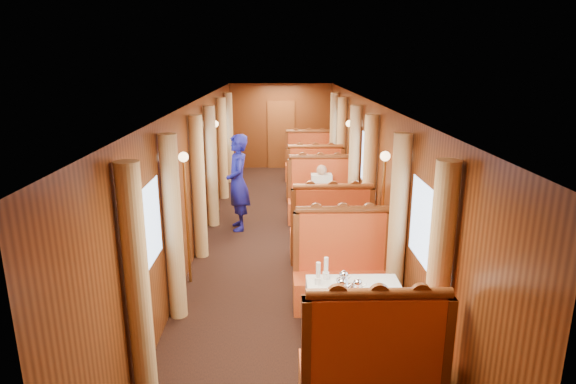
{
  "coord_description": "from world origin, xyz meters",
  "views": [
    {
      "loc": [
        -0.09,
        -8.3,
        3.19
      ],
      "look_at": [
        0.07,
        -0.6,
        1.05
      ],
      "focal_mm": 30.0,
      "sensor_mm": 36.0,
      "label": 1
    }
  ],
  "objects_px": {
    "banquette_mid_aft": "(320,200)",
    "teapot_back": "(344,281)",
    "rose_vase_mid": "(323,189)",
    "steward": "(238,183)",
    "table_mid": "(325,219)",
    "tea_tray": "(346,290)",
    "table_near": "(354,319)",
    "banquette_far_aft": "(309,164)",
    "banquette_mid_fwd": "(331,236)",
    "table_far": "(312,174)",
    "teapot_right": "(357,288)",
    "rose_vase_far": "(311,153)",
    "banquette_near_fwd": "(371,372)",
    "banquette_far_fwd": "(315,182)",
    "teapot_left": "(342,288)",
    "passenger": "(321,189)",
    "banquette_near_aft": "(342,275)",
    "fruit_plate": "(383,292)"
  },
  "relations": [
    {
      "from": "banquette_far_aft",
      "to": "teapot_right",
      "type": "xyz_separation_m",
      "value": [
        -0.0,
        -8.15,
        0.39
      ]
    },
    {
      "from": "banquette_near_fwd",
      "to": "banquette_mid_aft",
      "type": "bearing_deg",
      "value": 90.0
    },
    {
      "from": "banquette_near_aft",
      "to": "table_far",
      "type": "distance_m",
      "value": 5.99
    },
    {
      "from": "table_near",
      "to": "tea_tray",
      "type": "relative_size",
      "value": 3.09
    },
    {
      "from": "table_mid",
      "to": "banquette_far_fwd",
      "type": "xyz_separation_m",
      "value": [
        0.0,
        2.49,
        0.05
      ]
    },
    {
      "from": "banquette_far_aft",
      "to": "rose_vase_mid",
      "type": "xyz_separation_m",
      "value": [
        -0.03,
        -4.48,
        0.5
      ]
    },
    {
      "from": "teapot_right",
      "to": "banquette_far_fwd",
      "type": "bearing_deg",
      "value": 80.03
    },
    {
      "from": "tea_tray",
      "to": "table_near",
      "type": "bearing_deg",
      "value": 28.46
    },
    {
      "from": "banquette_mid_aft",
      "to": "rose_vase_far",
      "type": "distance_m",
      "value": 2.56
    },
    {
      "from": "banquette_far_aft",
      "to": "steward",
      "type": "distance_m",
      "value": 4.31
    },
    {
      "from": "table_near",
      "to": "banquette_near_aft",
      "type": "xyz_separation_m",
      "value": [
        0.0,
        1.01,
        0.05
      ]
    },
    {
      "from": "banquette_far_fwd",
      "to": "rose_vase_mid",
      "type": "distance_m",
      "value": 2.5
    },
    {
      "from": "teapot_left",
      "to": "tea_tray",
      "type": "bearing_deg",
      "value": 42.2
    },
    {
      "from": "rose_vase_mid",
      "to": "teapot_right",
      "type": "bearing_deg",
      "value": -89.57
    },
    {
      "from": "fruit_plate",
      "to": "steward",
      "type": "distance_m",
      "value": 4.59
    },
    {
      "from": "banquette_mid_fwd",
      "to": "tea_tray",
      "type": "bearing_deg",
      "value": -92.51
    },
    {
      "from": "steward",
      "to": "rose_vase_mid",
      "type": "bearing_deg",
      "value": 60.48
    },
    {
      "from": "banquette_near_fwd",
      "to": "tea_tray",
      "type": "distance_m",
      "value": 1.02
    },
    {
      "from": "rose_vase_mid",
      "to": "teapot_back",
      "type": "bearing_deg",
      "value": -91.56
    },
    {
      "from": "table_far",
      "to": "fruit_plate",
      "type": "bearing_deg",
      "value": -87.73
    },
    {
      "from": "passenger",
      "to": "steward",
      "type": "bearing_deg",
      "value": -173.31
    },
    {
      "from": "banquette_far_aft",
      "to": "fruit_plate",
      "type": "bearing_deg",
      "value": -88.01
    },
    {
      "from": "teapot_left",
      "to": "rose_vase_mid",
      "type": "xyz_separation_m",
      "value": [
        0.14,
        3.68,
        0.11
      ]
    },
    {
      "from": "banquette_far_aft",
      "to": "steward",
      "type": "relative_size",
      "value": 0.73
    },
    {
      "from": "teapot_back",
      "to": "passenger",
      "type": "xyz_separation_m",
      "value": [
        0.12,
        4.19,
        -0.08
      ]
    },
    {
      "from": "banquette_mid_fwd",
      "to": "banquette_far_aft",
      "type": "height_order",
      "value": "same"
    },
    {
      "from": "rose_vase_mid",
      "to": "table_far",
      "type": "bearing_deg",
      "value": 89.51
    },
    {
      "from": "teapot_left",
      "to": "passenger",
      "type": "xyz_separation_m",
      "value": [
        0.17,
        4.38,
        -0.08
      ]
    },
    {
      "from": "rose_vase_far",
      "to": "banquette_mid_aft",
      "type": "bearing_deg",
      "value": -89.61
    },
    {
      "from": "banquette_mid_aft",
      "to": "teapot_back",
      "type": "xyz_separation_m",
      "value": [
        -0.12,
        -4.47,
        0.4
      ]
    },
    {
      "from": "table_far",
      "to": "steward",
      "type": "height_order",
      "value": "steward"
    },
    {
      "from": "table_mid",
      "to": "tea_tray",
      "type": "xyz_separation_m",
      "value": [
        -0.11,
        -3.56,
        0.38
      ]
    },
    {
      "from": "rose_vase_mid",
      "to": "steward",
      "type": "relative_size",
      "value": 0.2
    },
    {
      "from": "rose_vase_far",
      "to": "table_mid",
      "type": "bearing_deg",
      "value": -89.72
    },
    {
      "from": "rose_vase_mid",
      "to": "steward",
      "type": "xyz_separation_m",
      "value": [
        -1.58,
        0.51,
        -0.01
      ]
    },
    {
      "from": "rose_vase_far",
      "to": "table_near",
      "type": "bearing_deg",
      "value": -89.86
    },
    {
      "from": "teapot_right",
      "to": "passenger",
      "type": "bearing_deg",
      "value": 80.03
    },
    {
      "from": "banquette_far_fwd",
      "to": "tea_tray",
      "type": "height_order",
      "value": "banquette_far_fwd"
    },
    {
      "from": "banquette_far_fwd",
      "to": "teapot_back",
      "type": "xyz_separation_m",
      "value": [
        -0.12,
        -5.94,
        0.4
      ]
    },
    {
      "from": "banquette_near_aft",
      "to": "banquette_mid_fwd",
      "type": "height_order",
      "value": "same"
    },
    {
      "from": "banquette_far_fwd",
      "to": "banquette_mid_aft",
      "type": "bearing_deg",
      "value": -90.0
    },
    {
      "from": "teapot_left",
      "to": "teapot_back",
      "type": "xyz_separation_m",
      "value": [
        0.05,
        0.19,
        0.0
      ]
    },
    {
      "from": "teapot_left",
      "to": "rose_vase_mid",
      "type": "height_order",
      "value": "rose_vase_mid"
    },
    {
      "from": "table_mid",
      "to": "teapot_back",
      "type": "bearing_deg",
      "value": -92.06
    },
    {
      "from": "tea_tray",
      "to": "rose_vase_mid",
      "type": "bearing_deg",
      "value": 88.69
    },
    {
      "from": "banquette_near_fwd",
      "to": "rose_vase_far",
      "type": "height_order",
      "value": "banquette_near_fwd"
    },
    {
      "from": "banquette_far_aft",
      "to": "rose_vase_far",
      "type": "distance_m",
      "value": 1.11
    },
    {
      "from": "table_far",
      "to": "rose_vase_mid",
      "type": "distance_m",
      "value": 3.51
    },
    {
      "from": "banquette_near_fwd",
      "to": "table_far",
      "type": "relative_size",
      "value": 1.28
    },
    {
      "from": "table_far",
      "to": "teapot_back",
      "type": "bearing_deg",
      "value": -91.02
    }
  ]
}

